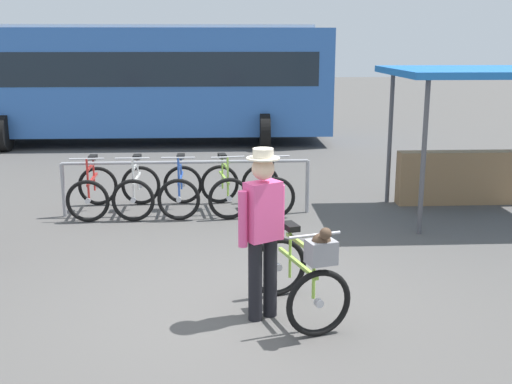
# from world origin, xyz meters

# --- Properties ---
(ground_plane) EXTENTS (80.00, 80.00, 0.00)m
(ground_plane) POSITION_xyz_m (0.00, 0.00, 0.00)
(ground_plane) COLOR #514F4C
(bike_rack_rail) EXTENTS (3.91, 0.19, 0.88)m
(bike_rack_rail) POSITION_xyz_m (-0.54, 3.71, 0.68)
(bike_rack_rail) COLOR #99999E
(bike_rack_rail) RESTS_ON ground
(racked_bike_red) EXTENTS (0.67, 1.09, 0.97)m
(racked_bike_red) POSITION_xyz_m (-2.04, 3.94, 0.37)
(racked_bike_red) COLOR black
(racked_bike_red) RESTS_ON ground
(racked_bike_white) EXTENTS (0.70, 1.13, 0.97)m
(racked_bike_white) POSITION_xyz_m (-1.34, 3.92, 0.37)
(racked_bike_white) COLOR black
(racked_bike_white) RESTS_ON ground
(racked_bike_blue) EXTENTS (0.71, 1.12, 0.97)m
(racked_bike_blue) POSITION_xyz_m (-0.64, 3.90, 0.37)
(racked_bike_blue) COLOR black
(racked_bike_blue) RESTS_ON ground
(racked_bike_lime) EXTENTS (0.77, 1.15, 0.97)m
(racked_bike_lime) POSITION_xyz_m (0.06, 3.87, 0.37)
(racked_bike_lime) COLOR black
(racked_bike_lime) RESTS_ON ground
(racked_bike_black) EXTENTS (0.78, 1.16, 0.97)m
(racked_bike_black) POSITION_xyz_m (0.76, 3.85, 0.37)
(racked_bike_black) COLOR black
(racked_bike_black) RESTS_ON ground
(featured_bicycle) EXTENTS (0.91, 1.25, 1.09)m
(featured_bicycle) POSITION_xyz_m (0.62, -0.30, 0.49)
(featured_bicycle) COLOR black
(featured_bicycle) RESTS_ON ground
(person_with_featured_bike) EXTENTS (0.48, 0.34, 1.72)m
(person_with_featured_bike) POSITION_xyz_m (0.24, -0.22, 0.95)
(person_with_featured_bike) COLOR black
(person_with_featured_bike) RESTS_ON ground
(bus_distant) EXTENTS (10.11, 3.71, 3.08)m
(bus_distant) POSITION_xyz_m (-1.80, 11.14, 1.74)
(bus_distant) COLOR #3366B7
(bus_distant) RESTS_ON ground
(market_stall) EXTENTS (3.20, 2.43, 2.30)m
(market_stall) POSITION_xyz_m (4.14, 3.54, 1.39)
(market_stall) COLOR #4C4C51
(market_stall) RESTS_ON ground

